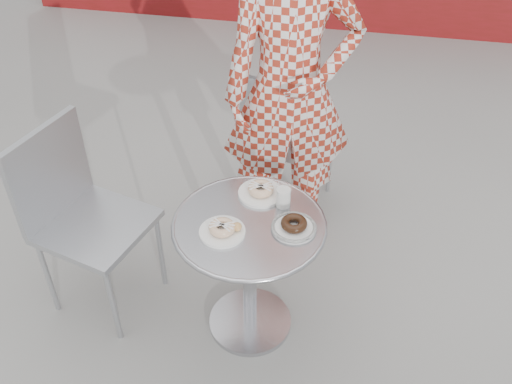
% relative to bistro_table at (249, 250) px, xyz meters
% --- Properties ---
extents(ground, '(60.00, 60.00, 0.00)m').
position_rel_bistro_table_xyz_m(ground, '(0.05, 0.02, -0.50)').
color(ground, '#9F9D97').
rests_on(ground, ground).
extents(bistro_table, '(0.66, 0.66, 0.67)m').
position_rel_bistro_table_xyz_m(bistro_table, '(0.00, 0.00, 0.00)').
color(bistro_table, silver).
rests_on(bistro_table, ground).
extents(chair_far, '(0.53, 0.54, 0.90)m').
position_rel_bistro_table_xyz_m(chair_far, '(0.04, 0.97, -0.23)').
color(chair_far, '#A8AAAF').
rests_on(chair_far, ground).
extents(chair_left, '(0.56, 0.56, 0.95)m').
position_rel_bistro_table_xyz_m(chair_left, '(-0.75, 0.04, -0.21)').
color(chair_left, '#A8AAAF').
rests_on(chair_left, ground).
extents(seated_person, '(0.77, 0.61, 1.83)m').
position_rel_bistro_table_xyz_m(seated_person, '(0.06, 0.70, 0.41)').
color(seated_person, maroon).
rests_on(seated_person, ground).
extents(plate_far, '(0.20, 0.20, 0.05)m').
position_rel_bistro_table_xyz_m(plate_far, '(0.01, 0.20, 0.18)').
color(plate_far, white).
rests_on(plate_far, bistro_table).
extents(plate_near, '(0.19, 0.19, 0.05)m').
position_rel_bistro_table_xyz_m(plate_near, '(-0.09, -0.08, 0.18)').
color(plate_near, white).
rests_on(plate_near, bistro_table).
extents(plate_checker, '(0.19, 0.19, 0.05)m').
position_rel_bistro_table_xyz_m(plate_checker, '(0.19, 0.00, 0.18)').
color(plate_checker, white).
rests_on(plate_checker, bistro_table).
extents(milk_cup, '(0.07, 0.07, 0.11)m').
position_rel_bistro_table_xyz_m(milk_cup, '(0.12, 0.14, 0.21)').
color(milk_cup, white).
rests_on(milk_cup, bistro_table).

